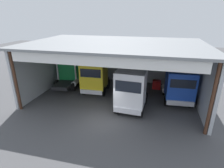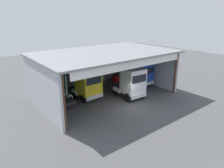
{
  "view_description": "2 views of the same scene",
  "coord_description": "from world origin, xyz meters",
  "px_view_note": "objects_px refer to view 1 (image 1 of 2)",
  "views": [
    {
      "loc": [
        3.71,
        -11.77,
        7.9
      ],
      "look_at": [
        0.0,
        3.43,
        1.86
      ],
      "focal_mm": 28.84,
      "sensor_mm": 36.0,
      "label": 1
    },
    {
      "loc": [
        -13.9,
        -14.42,
        9.55
      ],
      "look_at": [
        0.0,
        3.43,
        1.86
      ],
      "focal_mm": 32.5,
      "sensor_mm": 36.0,
      "label": 2
    }
  ],
  "objects_px": {
    "tool_cart": "(157,85)",
    "truck_white_center_right_bay": "(131,91)",
    "truck_green_left_bay": "(70,71)",
    "truck_blue_yard_outside": "(179,86)",
    "oil_drum": "(121,79)",
    "truck_yellow_right_bay": "(95,76)"
  },
  "relations": [
    {
      "from": "truck_yellow_right_bay",
      "to": "tool_cart",
      "type": "height_order",
      "value": "truck_yellow_right_bay"
    },
    {
      "from": "truck_blue_yard_outside",
      "to": "oil_drum",
      "type": "xyz_separation_m",
      "value": [
        -6.26,
        4.24,
        -1.3
      ]
    },
    {
      "from": "truck_blue_yard_outside",
      "to": "tool_cart",
      "type": "height_order",
      "value": "truck_blue_yard_outside"
    },
    {
      "from": "oil_drum",
      "to": "truck_yellow_right_bay",
      "type": "bearing_deg",
      "value": -118.9
    },
    {
      "from": "truck_yellow_right_bay",
      "to": "truck_white_center_right_bay",
      "type": "xyz_separation_m",
      "value": [
        4.27,
        -2.96,
        0.05
      ]
    },
    {
      "from": "truck_white_center_right_bay",
      "to": "tool_cart",
      "type": "xyz_separation_m",
      "value": [
        2.16,
        5.64,
        -1.4
      ]
    },
    {
      "from": "truck_green_left_bay",
      "to": "tool_cart",
      "type": "bearing_deg",
      "value": 3.5
    },
    {
      "from": "truck_white_center_right_bay",
      "to": "truck_yellow_right_bay",
      "type": "bearing_deg",
      "value": -30.95
    },
    {
      "from": "truck_green_left_bay",
      "to": "tool_cart",
      "type": "relative_size",
      "value": 4.68
    },
    {
      "from": "truck_white_center_right_bay",
      "to": "truck_blue_yard_outside",
      "type": "distance_m",
      "value": 4.83
    },
    {
      "from": "truck_yellow_right_bay",
      "to": "truck_green_left_bay",
      "type": "bearing_deg",
      "value": -24.71
    },
    {
      "from": "truck_white_center_right_bay",
      "to": "tool_cart",
      "type": "distance_m",
      "value": 6.2
    },
    {
      "from": "truck_white_center_right_bay",
      "to": "truck_blue_yard_outside",
      "type": "height_order",
      "value": "truck_white_center_right_bay"
    },
    {
      "from": "truck_green_left_bay",
      "to": "oil_drum",
      "type": "bearing_deg",
      "value": 19.28
    },
    {
      "from": "tool_cart",
      "to": "truck_white_center_right_bay",
      "type": "bearing_deg",
      "value": -110.97
    },
    {
      "from": "truck_green_left_bay",
      "to": "oil_drum",
      "type": "height_order",
      "value": "truck_green_left_bay"
    },
    {
      "from": "truck_blue_yard_outside",
      "to": "tool_cart",
      "type": "bearing_deg",
      "value": -61.07
    },
    {
      "from": "truck_green_left_bay",
      "to": "truck_blue_yard_outside",
      "type": "distance_m",
      "value": 12.04
    },
    {
      "from": "truck_green_left_bay",
      "to": "truck_white_center_right_bay",
      "type": "relative_size",
      "value": 0.9
    },
    {
      "from": "truck_green_left_bay",
      "to": "truck_white_center_right_bay",
      "type": "xyz_separation_m",
      "value": [
        7.79,
        -4.42,
        0.09
      ]
    },
    {
      "from": "truck_green_left_bay",
      "to": "oil_drum",
      "type": "xyz_separation_m",
      "value": [
        5.63,
        2.36,
        -1.38
      ]
    },
    {
      "from": "tool_cart",
      "to": "truck_green_left_bay",
      "type": "bearing_deg",
      "value": -173.01
    }
  ]
}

